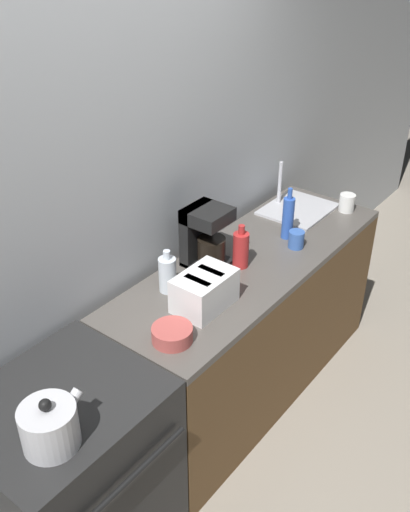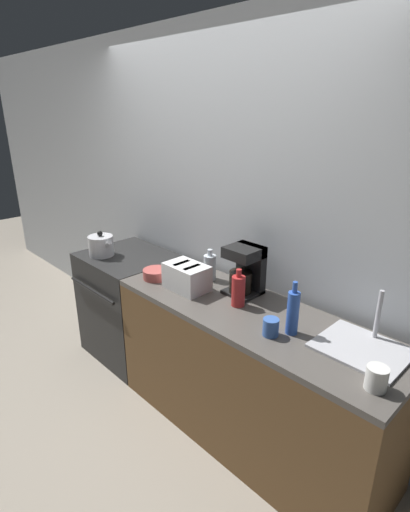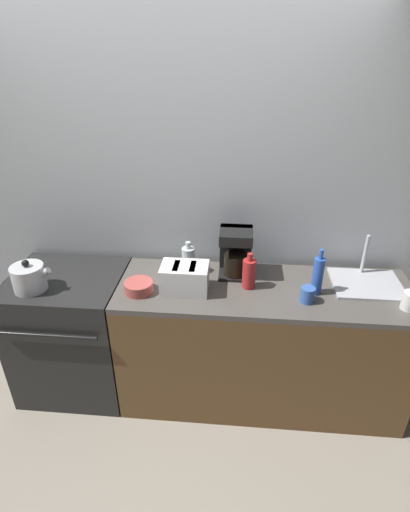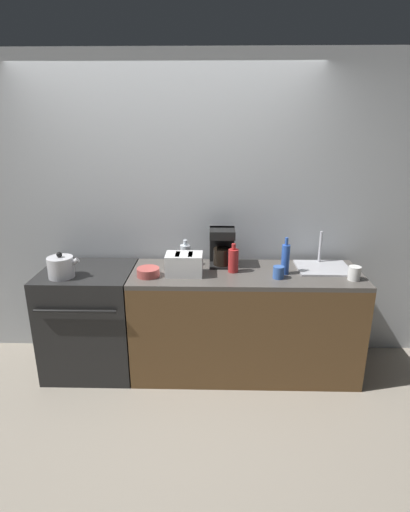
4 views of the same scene
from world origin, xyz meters
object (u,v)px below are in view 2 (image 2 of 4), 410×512
at_px(coffee_maker, 246,269).
at_px(bowl, 156,274).
at_px(kettle, 101,246).
at_px(cup_blue, 271,327).
at_px(stove, 131,303).
at_px(bottle_red, 238,290).
at_px(bottle_blue, 293,312).
at_px(toaster, 187,277).
at_px(cup_white, 377,378).
at_px(bottle_clear, 210,267).

height_order(coffee_maker, bowl, coffee_maker).
relative_size(kettle, coffee_maker, 0.78).
relative_size(kettle, cup_blue, 2.60).
relative_size(stove, bottle_red, 3.82).
bearing_deg(coffee_maker, bottle_blue, -21.82).
bearing_deg(toaster, bowl, -171.06).
bearing_deg(toaster, cup_blue, -4.77).
relative_size(coffee_maker, bottle_blue, 1.06).
bearing_deg(kettle, bottle_red, 6.21).
height_order(coffee_maker, bottle_red, coffee_maker).
xyz_separation_m(kettle, cup_white, (2.26, -0.00, -0.03)).
height_order(coffee_maker, cup_white, coffee_maker).
relative_size(toaster, coffee_maker, 0.90).
bearing_deg(toaster, bottle_blue, 2.56).
distance_m(bottle_red, cup_white, 0.93).
distance_m(stove, bottle_red, 1.31).
bearing_deg(cup_blue, bottle_blue, 56.25).
distance_m(kettle, cup_blue, 1.69).
height_order(toaster, bottle_red, bottle_red).
bearing_deg(cup_blue, bottle_clear, 159.26).
bearing_deg(kettle, bowl, 2.87).
distance_m(kettle, bottle_red, 1.35).
bearing_deg(cup_white, cup_blue, 177.92).
relative_size(coffee_maker, bottle_clear, 1.44).
relative_size(stove, bowl, 5.09).
distance_m(cup_white, cup_blue, 0.58).
height_order(bottle_clear, bottle_blue, bottle_blue).
distance_m(toaster, cup_blue, 0.74).
height_order(stove, bowl, bowl).
bearing_deg(bowl, cup_blue, -0.97).
relative_size(kettle, bowl, 1.40).
distance_m(bottle_blue, cup_blue, 0.14).
height_order(bottle_blue, cup_blue, bottle_blue).
bearing_deg(bowl, bottle_clear, 43.67).
xyz_separation_m(kettle, toaster, (0.95, 0.08, 0.00)).
bearing_deg(bottle_blue, stove, 178.68).
relative_size(stove, bottle_clear, 4.09).
height_order(toaster, bottle_blue, bottle_blue).
distance_m(toaster, bottle_clear, 0.22).
bearing_deg(bottle_blue, coffee_maker, 158.18).
distance_m(bottle_red, bowl, 0.68).
bearing_deg(bowl, toaster, 8.94).
bearing_deg(bowl, kettle, -177.13).
bearing_deg(bottle_blue, cup_white, -13.01).
xyz_separation_m(cup_white, cup_blue, (-0.57, 0.02, -0.01)).
distance_m(cup_blue, bowl, 1.01).
relative_size(bottle_blue, bowl, 1.69).
bearing_deg(bottle_clear, coffee_maker, 3.00).
bearing_deg(cup_white, toaster, 176.41).
bearing_deg(stove, bowl, -12.47).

